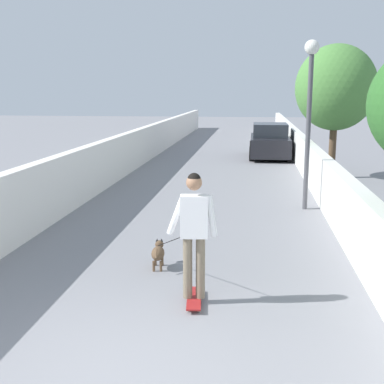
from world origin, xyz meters
The scene contains 9 objects.
ground_plane centered at (14.00, 0.00, 0.00)m, with size 80.00×80.00×0.00m, color gray.
wall_left centered at (12.00, 3.26, 0.73)m, with size 48.00×0.30×1.46m, color silver.
fence_right centered at (12.00, -3.26, 0.63)m, with size 48.00×0.30×1.26m, color silver.
tree_right_near centered at (13.00, -4.07, 3.07)m, with size 2.70×2.70×4.51m.
lamp_post centered at (8.15, -2.71, 2.87)m, with size 0.36×0.36×4.18m.
skateboard centered at (2.09, -0.57, 0.07)m, with size 0.82×0.28×0.08m.
person_skateboarder centered at (2.09, -0.57, 1.14)m, with size 0.26×0.71×1.80m.
dog centered at (3.45, 0.21, 0.27)m, with size 1.68×0.91×1.06m.
car_near centered at (18.14, -2.11, 0.71)m, with size 3.87×1.80×1.54m.
Camera 1 is at (-4.47, -1.35, 2.97)m, focal length 46.39 mm.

